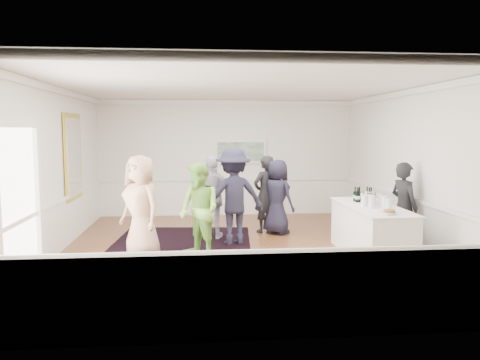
{
  "coord_description": "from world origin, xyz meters",
  "views": [
    {
      "loc": [
        -0.78,
        -9.01,
        2.35
      ],
      "look_at": [
        0.05,
        0.2,
        1.38
      ],
      "focal_mm": 35.0,
      "sensor_mm": 36.0,
      "label": 1
    }
  ],
  "objects": [
    {
      "name": "ice_bucket",
      "position": [
        2.45,
        -0.47,
        1.08
      ],
      "size": [
        0.26,
        0.26,
        0.25
      ],
      "primitive_type": "cylinder",
      "color": "silver",
      "rests_on": "serving_table"
    },
    {
      "name": "wainscoting",
      "position": [
        0.0,
        0.0,
        0.5
      ],
      "size": [
        7.0,
        8.0,
        1.0
      ],
      "primitive_type": null,
      "color": "white",
      "rests_on": "floor"
    },
    {
      "name": "ceiling",
      "position": [
        0.0,
        0.0,
        3.2
      ],
      "size": [
        7.0,
        8.0,
        0.02
      ],
      "primitive_type": "cube",
      "color": "white",
      "rests_on": "wall_back"
    },
    {
      "name": "bartender",
      "position": [
        3.2,
        -0.35,
        0.88
      ],
      "size": [
        0.61,
        0.74,
        1.75
      ],
      "primitive_type": "imported",
      "rotation": [
        0.0,
        0.0,
        1.91
      ],
      "color": "black",
      "rests_on": "floor"
    },
    {
      "name": "guest_dark_b",
      "position": [
        0.77,
        1.63,
        0.89
      ],
      "size": [
        0.78,
        0.7,
        1.78
      ],
      "primitive_type": "imported",
      "rotation": [
        0.0,
        0.0,
        3.67
      ],
      "color": "black",
      "rests_on": "floor"
    },
    {
      "name": "nut_bowl",
      "position": [
        2.39,
        -1.58,
        1.0
      ],
      "size": [
        0.24,
        0.24,
        0.07
      ],
      "color": "white",
      "rests_on": "serving_table"
    },
    {
      "name": "area_rug",
      "position": [
        -1.16,
        0.38,
        0.01
      ],
      "size": [
        3.14,
        3.96,
        0.02
      ],
      "primitive_type": "cube",
      "rotation": [
        0.0,
        0.0,
        -0.08
      ],
      "color": "black",
      "rests_on": "floor"
    },
    {
      "name": "mirror",
      "position": [
        -3.45,
        1.3,
        1.8
      ],
      "size": [
        0.05,
        1.25,
        1.85
      ],
      "color": "gold",
      "rests_on": "wall_left"
    },
    {
      "name": "doorway",
      "position": [
        -3.45,
        -1.9,
        1.42
      ],
      "size": [
        0.1,
        1.78,
        2.56
      ],
      "color": "white",
      "rests_on": "wall_left"
    },
    {
      "name": "wall_front",
      "position": [
        0.0,
        -4.0,
        1.6
      ],
      "size": [
        7.0,
        0.02,
        3.2
      ],
      "primitive_type": "cube",
      "color": "white",
      "rests_on": "floor"
    },
    {
      "name": "floor",
      "position": [
        0.0,
        0.0,
        0.0
      ],
      "size": [
        8.0,
        8.0,
        0.0
      ],
      "primitive_type": "plane",
      "color": "brown",
      "rests_on": "ground"
    },
    {
      "name": "wall_right",
      "position": [
        3.5,
        0.0,
        1.6
      ],
      "size": [
        0.02,
        8.0,
        3.2
      ],
      "primitive_type": "cube",
      "color": "white",
      "rests_on": "floor"
    },
    {
      "name": "landscape_painting",
      "position": [
        0.4,
        3.95,
        1.78
      ],
      "size": [
        1.44,
        0.06,
        0.66
      ],
      "color": "white",
      "rests_on": "wall_back"
    },
    {
      "name": "guest_lilac",
      "position": [
        -0.47,
        1.07,
        0.91
      ],
      "size": [
        1.15,
        0.74,
        1.81
      ],
      "primitive_type": "imported",
      "rotation": [
        0.0,
        0.0,
        2.84
      ],
      "color": "#B6B1C6",
      "rests_on": "floor"
    },
    {
      "name": "guest_dark_a",
      "position": [
        -0.06,
        0.55,
        1.0
      ],
      "size": [
        1.41,
        0.97,
        2.0
      ],
      "primitive_type": "imported",
      "rotation": [
        0.0,
        0.0,
        3.33
      ],
      "color": "#1D1C2E",
      "rests_on": "floor"
    },
    {
      "name": "guest_tan",
      "position": [
        -1.84,
        -0.44,
        0.96
      ],
      "size": [
        1.09,
        1.1,
        1.92
      ],
      "primitive_type": "imported",
      "rotation": [
        0.0,
        0.0,
        -0.8
      ],
      "color": "tan",
      "rests_on": "floor"
    },
    {
      "name": "wall_left",
      "position": [
        -3.5,
        0.0,
        1.6
      ],
      "size": [
        0.02,
        8.0,
        3.2
      ],
      "primitive_type": "cube",
      "color": "white",
      "rests_on": "floor"
    },
    {
      "name": "serving_table",
      "position": [
        2.43,
        -0.69,
        0.49
      ],
      "size": [
        0.9,
        2.38,
        0.96
      ],
      "color": "white",
      "rests_on": "floor"
    },
    {
      "name": "guest_navy",
      "position": [
        1.01,
        1.44,
        0.85
      ],
      "size": [
        0.96,
        0.99,
        1.71
      ],
      "primitive_type": "imported",
      "rotation": [
        0.0,
        0.0,
        2.28
      ],
      "color": "#1D1C2E",
      "rests_on": "floor"
    },
    {
      "name": "juice_pitchers",
      "position": [
        2.44,
        -0.96,
        1.08
      ],
      "size": [
        0.4,
        0.74,
        0.24
      ],
      "color": "#8ABC43",
      "rests_on": "serving_table"
    },
    {
      "name": "guest_green",
      "position": [
        -0.77,
        -0.44,
        0.89
      ],
      "size": [
        1.06,
        1.09,
        1.78
      ],
      "primitive_type": "imported",
      "rotation": [
        0.0,
        0.0,
        -0.91
      ],
      "color": "#83C950",
      "rests_on": "floor"
    },
    {
      "name": "wine_bottles",
      "position": [
        2.43,
        -0.18,
        1.12
      ],
      "size": [
        0.36,
        0.25,
        0.31
      ],
      "color": "black",
      "rests_on": "serving_table"
    },
    {
      "name": "wall_back",
      "position": [
        0.0,
        4.0,
        1.6
      ],
      "size": [
        7.0,
        0.02,
        3.2
      ],
      "primitive_type": "cube",
      "color": "white",
      "rests_on": "floor"
    }
  ]
}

